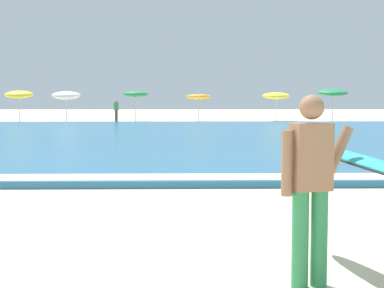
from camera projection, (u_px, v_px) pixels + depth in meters
The scene contains 10 objects.
sea at pixel (135, 136), 25.02m from camera, with size 120.00×28.00×0.14m, color teal.
surf_foam at pixel (86, 177), 11.66m from camera, with size 120.00×0.97×0.01m, color white.
surfer_with_board at pixel (337, 172), 5.35m from camera, with size 1.25×2.79×1.73m.
beach_umbrella_0 at pixel (19, 95), 41.51m from camera, with size 1.95×1.99×2.26m.
beach_umbrella_1 at pixel (66, 95), 41.63m from camera, with size 1.99×2.02×2.20m.
beach_umbrella_2 at pixel (136, 94), 42.36m from camera, with size 1.84×1.85×2.17m.
beach_umbrella_3 at pixel (198, 97), 42.39m from camera, with size 1.80×1.82×1.98m.
beach_umbrella_4 at pixel (276, 96), 43.51m from camera, with size 2.02×2.05×2.14m.
beach_umbrella_5 at pixel (333, 92), 41.99m from camera, with size 2.13×2.17×2.41m.
beachgoer_near_row_left at pixel (116, 110), 40.90m from camera, with size 0.32×0.20×1.58m.
Camera 1 is at (1.82, -5.84, 1.71)m, focal length 55.68 mm.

